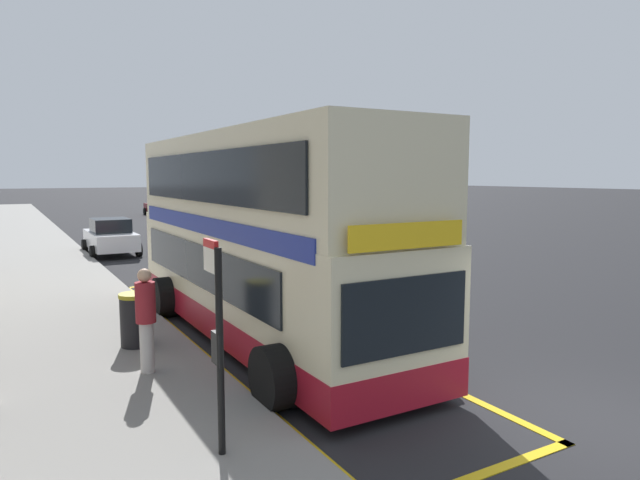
{
  "coord_description": "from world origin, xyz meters",
  "views": [
    {
      "loc": [
        -7.26,
        -4.41,
        3.54
      ],
      "look_at": [
        -0.24,
        7.8,
        1.9
      ],
      "focal_mm": 31.35,
      "sensor_mm": 36.0,
      "label": 1
    }
  ],
  "objects_px": {
    "double_decker_bus": "(258,244)",
    "bus_stop_sign": "(217,329)",
    "parked_car_silver_distant": "(205,223)",
    "litter_bin": "(136,319)",
    "pedestrian_waiting_near_sign": "(146,316)",
    "parked_car_maroon_behind": "(159,206)",
    "parked_car_white_kerbside": "(111,237)"
  },
  "relations": [
    {
      "from": "double_decker_bus",
      "to": "bus_stop_sign",
      "type": "xyz_separation_m",
      "value": [
        -2.61,
        -4.72,
        -0.37
      ]
    },
    {
      "from": "parked_car_silver_distant",
      "to": "litter_bin",
      "type": "xyz_separation_m",
      "value": [
        -8.04,
        -20.02,
        -0.12
      ]
    },
    {
      "from": "litter_bin",
      "to": "pedestrian_waiting_near_sign",
      "type": "bearing_deg",
      "value": -95.32
    },
    {
      "from": "bus_stop_sign",
      "to": "pedestrian_waiting_near_sign",
      "type": "xyz_separation_m",
      "value": [
        -0.13,
        3.28,
        -0.55
      ]
    },
    {
      "from": "double_decker_bus",
      "to": "parked_car_maroon_behind",
      "type": "relative_size",
      "value": 2.43
    },
    {
      "from": "double_decker_bus",
      "to": "bus_stop_sign",
      "type": "bearing_deg",
      "value": -118.9
    },
    {
      "from": "pedestrian_waiting_near_sign",
      "to": "litter_bin",
      "type": "xyz_separation_m",
      "value": [
        0.15,
        1.66,
        -0.46
      ]
    },
    {
      "from": "litter_bin",
      "to": "double_decker_bus",
      "type": "bearing_deg",
      "value": -4.96
    },
    {
      "from": "double_decker_bus",
      "to": "bus_stop_sign",
      "type": "height_order",
      "value": "double_decker_bus"
    },
    {
      "from": "pedestrian_waiting_near_sign",
      "to": "parked_car_white_kerbside",
      "type": "bearing_deg",
      "value": 82.56
    },
    {
      "from": "parked_car_silver_distant",
      "to": "pedestrian_waiting_near_sign",
      "type": "xyz_separation_m",
      "value": [
        -8.2,
        -21.68,
        0.34
      ]
    },
    {
      "from": "bus_stop_sign",
      "to": "litter_bin",
      "type": "relative_size",
      "value": 2.46
    },
    {
      "from": "bus_stop_sign",
      "to": "parked_car_maroon_behind",
      "type": "distance_m",
      "value": 44.58
    },
    {
      "from": "parked_car_silver_distant",
      "to": "parked_car_maroon_behind",
      "type": "height_order",
      "value": "same"
    },
    {
      "from": "bus_stop_sign",
      "to": "parked_car_white_kerbside",
      "type": "xyz_separation_m",
      "value": [
        2.03,
        19.83,
        -0.89
      ]
    },
    {
      "from": "parked_car_maroon_behind",
      "to": "bus_stop_sign",
      "type": "bearing_deg",
      "value": -100.39
    },
    {
      "from": "double_decker_bus",
      "to": "pedestrian_waiting_near_sign",
      "type": "bearing_deg",
      "value": -152.26
    },
    {
      "from": "parked_car_maroon_behind",
      "to": "litter_bin",
      "type": "height_order",
      "value": "parked_car_maroon_behind"
    },
    {
      "from": "double_decker_bus",
      "to": "litter_bin",
      "type": "relative_size",
      "value": 9.57
    },
    {
      "from": "double_decker_bus",
      "to": "parked_car_silver_distant",
      "type": "relative_size",
      "value": 2.43
    },
    {
      "from": "bus_stop_sign",
      "to": "parked_car_silver_distant",
      "type": "relative_size",
      "value": 0.62
    },
    {
      "from": "parked_car_white_kerbside",
      "to": "parked_car_maroon_behind",
      "type": "height_order",
      "value": "same"
    },
    {
      "from": "double_decker_bus",
      "to": "litter_bin",
      "type": "distance_m",
      "value": 2.94
    },
    {
      "from": "double_decker_bus",
      "to": "pedestrian_waiting_near_sign",
      "type": "relative_size",
      "value": 5.6
    },
    {
      "from": "double_decker_bus",
      "to": "parked_car_white_kerbside",
      "type": "bearing_deg",
      "value": 92.17
    },
    {
      "from": "bus_stop_sign",
      "to": "parked_car_white_kerbside",
      "type": "relative_size",
      "value": 0.62
    },
    {
      "from": "double_decker_bus",
      "to": "parked_car_maroon_behind",
      "type": "height_order",
      "value": "double_decker_bus"
    },
    {
      "from": "parked_car_maroon_behind",
      "to": "pedestrian_waiting_near_sign",
      "type": "distance_m",
      "value": 41.41
    },
    {
      "from": "double_decker_bus",
      "to": "litter_bin",
      "type": "xyz_separation_m",
      "value": [
        -2.58,
        0.22,
        -1.39
      ]
    },
    {
      "from": "bus_stop_sign",
      "to": "parked_car_white_kerbside",
      "type": "height_order",
      "value": "bus_stop_sign"
    },
    {
      "from": "parked_car_silver_distant",
      "to": "litter_bin",
      "type": "distance_m",
      "value": 21.57
    },
    {
      "from": "parked_car_silver_distant",
      "to": "parked_car_maroon_behind",
      "type": "xyz_separation_m",
      "value": [
        1.95,
        18.47,
        0.0
      ]
    }
  ]
}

